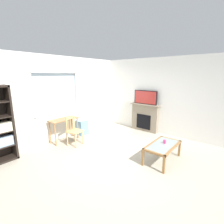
# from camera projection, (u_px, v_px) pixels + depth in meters

# --- Properties ---
(ground) EXTENTS (6.14, 6.13, 0.02)m
(ground) POSITION_uv_depth(u_px,v_px,m) (120.00, 161.00, 4.23)
(ground) COLOR #B2A893
(wall_back_with_window) EXTENTS (5.14, 0.15, 2.74)m
(wall_back_with_window) POSITION_uv_depth(u_px,v_px,m) (59.00, 99.00, 5.53)
(wall_back_with_window) COLOR white
(wall_back_with_window) RESTS_ON ground
(wall_right) EXTENTS (0.12, 5.33, 2.74)m
(wall_right) POSITION_uv_depth(u_px,v_px,m) (165.00, 97.00, 5.91)
(wall_right) COLOR white
(wall_right) RESTS_ON ground
(desk_under_window) EXTENTS (0.95, 0.41, 0.75)m
(desk_under_window) POSITION_uv_depth(u_px,v_px,m) (64.00, 123.00, 5.38)
(desk_under_window) COLOR #A37547
(desk_under_window) RESTS_ON ground
(wooden_chair) EXTENTS (0.49, 0.47, 0.90)m
(wooden_chair) POSITION_uv_depth(u_px,v_px,m) (74.00, 131.00, 5.10)
(wooden_chair) COLOR tan
(wooden_chair) RESTS_ON ground
(plastic_drawer_unit) EXTENTS (0.35, 0.40, 0.53)m
(plastic_drawer_unit) POSITION_uv_depth(u_px,v_px,m) (82.00, 127.00, 6.07)
(plastic_drawer_unit) COLOR #72ADDB
(plastic_drawer_unit) RESTS_ON ground
(fireplace) EXTENTS (0.26, 1.16, 1.06)m
(fireplace) POSITION_uv_depth(u_px,v_px,m) (145.00, 117.00, 6.39)
(fireplace) COLOR gray
(fireplace) RESTS_ON ground
(tv) EXTENTS (0.06, 0.92, 0.52)m
(tv) POSITION_uv_depth(u_px,v_px,m) (145.00, 97.00, 6.20)
(tv) COLOR black
(tv) RESTS_ON fireplace
(coffee_table) EXTENTS (1.10, 0.57, 0.44)m
(coffee_table) POSITION_uv_depth(u_px,v_px,m) (163.00, 147.00, 4.16)
(coffee_table) COLOR #8C9E99
(coffee_table) RESTS_ON ground
(sippy_cup) EXTENTS (0.07, 0.07, 0.09)m
(sippy_cup) POSITION_uv_depth(u_px,v_px,m) (165.00, 142.00, 4.21)
(sippy_cup) COLOR #DB3D84
(sippy_cup) RESTS_ON coffee_table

